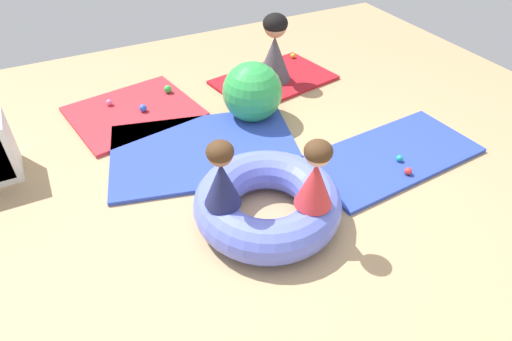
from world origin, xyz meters
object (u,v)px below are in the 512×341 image
object	(u,v)px
play_ball_blue	(143,108)
child_in_red	(316,175)
play_ball_yellow	(293,56)
child_in_navy	(221,175)
play_ball_pink	(109,103)
play_ball_green	(168,89)
adult_seated	(275,48)
play_ball_red	(408,171)
exercise_ball_large	(252,92)
inflatable_cushion	(267,203)
play_ball_teal	(399,158)

from	to	relation	value
play_ball_blue	child_in_red	bearing A→B (deg)	-73.87
play_ball_yellow	child_in_navy	bearing A→B (deg)	-129.95
child_in_red	play_ball_pink	xyz separation A→B (m)	(-0.98, 2.63, -0.53)
play_ball_green	adult_seated	bearing A→B (deg)	-10.83
play_ball_yellow	adult_seated	bearing A→B (deg)	-141.43
child_in_navy	play_ball_red	size ratio (longest dim) A/B	7.80
play_ball_pink	exercise_ball_large	distance (m)	1.63
adult_seated	play_ball_yellow	xyz separation A→B (m)	(0.51, 0.41, -0.36)
adult_seated	play_ball_yellow	size ratio (longest dim) A/B	12.51
play_ball_yellow	play_ball_blue	bearing A→B (deg)	-168.31
child_in_navy	play_ball_blue	bearing A→B (deg)	44.67
child_in_red	adult_seated	xyz separation A→B (m)	(0.97, 2.37, -0.18)
exercise_ball_large	play_ball_pink	bearing A→B (deg)	146.29
adult_seated	play_ball_yellow	world-z (taller)	adult_seated
play_ball_green	child_in_navy	bearing A→B (deg)	-96.97
exercise_ball_large	play_ball_green	bearing A→B (deg)	127.18
child_in_navy	inflatable_cushion	bearing A→B (deg)	-47.47
play_ball_pink	exercise_ball_large	bearing A→B (deg)	-33.71
adult_seated	play_ball_blue	distance (m)	1.68
play_ball_red	inflatable_cushion	bearing A→B (deg)	175.12
play_ball_blue	play_ball_pink	size ratio (longest dim) A/B	1.17
play_ball_blue	exercise_ball_large	world-z (taller)	exercise_ball_large
exercise_ball_large	play_ball_red	bearing A→B (deg)	-62.67
child_in_navy	play_ball_pink	size ratio (longest dim) A/B	7.71
play_ball_teal	exercise_ball_large	xyz separation A→B (m)	(-0.86, 1.36, 0.24)
child_in_navy	play_ball_green	world-z (taller)	child_in_navy
play_ball_green	play_ball_pink	distance (m)	0.68
child_in_navy	play_ball_yellow	distance (m)	3.27
adult_seated	exercise_ball_large	size ratio (longest dim) A/B	1.27
child_in_red	play_ball_blue	world-z (taller)	child_in_red
adult_seated	child_in_navy	bearing A→B (deg)	138.13
play_ball_red	child_in_navy	bearing A→B (deg)	176.25
play_ball_yellow	inflatable_cushion	bearing A→B (deg)	-124.49
play_ball_green	play_ball_pink	world-z (taller)	play_ball_green
play_ball_yellow	play_ball_red	bearing A→B (deg)	-97.15
play_ball_teal	play_ball_red	size ratio (longest dim) A/B	0.91
play_ball_yellow	exercise_ball_large	size ratio (longest dim) A/B	0.10
child_in_navy	play_ball_green	distance (m)	2.38
adult_seated	play_ball_pink	distance (m)	2.00
inflatable_cushion	play_ball_green	bearing A→B (deg)	92.28
play_ball_blue	play_ball_yellow	bearing A→B (deg)	11.69
child_in_red	exercise_ball_large	bearing A→B (deg)	-67.01
play_ball_teal	play_ball_yellow	bearing A→B (deg)	83.76
child_in_navy	child_in_red	bearing A→B (deg)	-75.55
child_in_navy	play_ball_teal	xyz separation A→B (m)	(1.81, 0.07, -0.53)
play_ball_blue	play_ball_red	world-z (taller)	play_ball_blue
child_in_red	play_ball_pink	distance (m)	2.85
exercise_ball_large	play_ball_teal	bearing A→B (deg)	-57.68
child_in_navy	play_ball_blue	xyz separation A→B (m)	(-0.09, 2.02, -0.52)
play_ball_pink	play_ball_red	xyz separation A→B (m)	(2.14, -2.44, -0.00)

